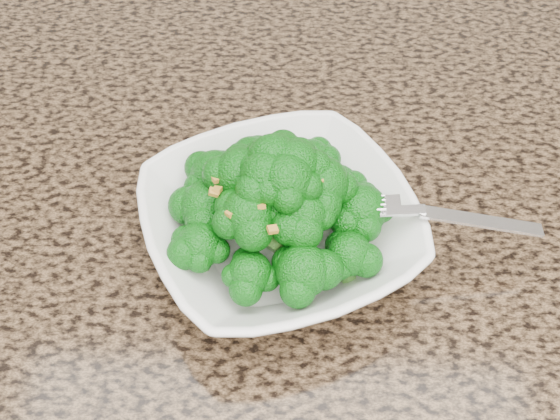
# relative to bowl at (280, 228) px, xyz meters

# --- Properties ---
(granite_counter) EXTENTS (1.64, 1.04, 0.03)m
(granite_counter) POSITION_rel_bowl_xyz_m (-0.04, -0.03, -0.04)
(granite_counter) COLOR brown
(granite_counter) RESTS_ON cabinet
(bowl) EXTENTS (0.30, 0.30, 0.05)m
(bowl) POSITION_rel_bowl_xyz_m (0.00, 0.00, 0.00)
(bowl) COLOR white
(bowl) RESTS_ON granite_counter
(broccoli_pile) EXTENTS (0.20, 0.20, 0.08)m
(broccoli_pile) POSITION_rel_bowl_xyz_m (0.00, 0.00, 0.07)
(broccoli_pile) COLOR #0B620C
(broccoli_pile) RESTS_ON bowl
(garlic_topping) EXTENTS (0.12, 0.12, 0.01)m
(garlic_topping) POSITION_rel_bowl_xyz_m (0.00, 0.00, 0.11)
(garlic_topping) COLOR #BC8A2E
(garlic_topping) RESTS_ON broccoli_pile
(fork) EXTENTS (0.18, 0.03, 0.01)m
(fork) POSITION_rel_bowl_xyz_m (0.11, -0.01, 0.03)
(fork) COLOR silver
(fork) RESTS_ON bowl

